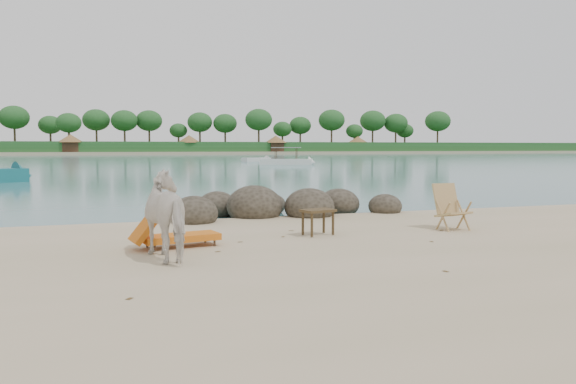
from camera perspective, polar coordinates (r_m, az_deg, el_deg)
name	(u,v)px	position (r m, az deg, el deg)	size (l,w,h in m)	color
water	(121,158)	(98.03, -16.58, 3.33)	(400.00, 400.00, 0.00)	#3A7472
far_shore	(113,153)	(178.01, -17.36, 3.79)	(420.00, 90.00, 1.40)	tan
far_scenery	(115,142)	(144.71, -17.16, 4.91)	(420.00, 18.00, 9.50)	#1E4C1E
boulders	(276,208)	(15.06, -1.18, -1.61)	(6.43, 3.01, 1.10)	#2D281E
cow	(172,216)	(9.34, -11.67, -2.40)	(0.78, 1.71, 1.44)	silver
side_table	(318,224)	(11.56, 3.06, -3.25)	(0.66, 0.43, 0.53)	#312413
lounge_chair	(181,234)	(10.41, -10.82, -4.26)	(1.71, 0.60, 0.51)	orange
deck_chair	(454,208)	(12.79, 16.47, -1.61)	(0.64, 0.71, 1.01)	tan
boat_mid	(286,150)	(59.82, -0.19, 4.28)	(6.21, 1.40, 3.02)	silver
boat_far	(256,159)	(73.57, -3.23, 3.38)	(5.06, 1.14, 0.59)	silver
dead_leaves	(307,261)	(9.10, 1.95, -7.06)	(8.42, 6.43, 0.00)	brown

